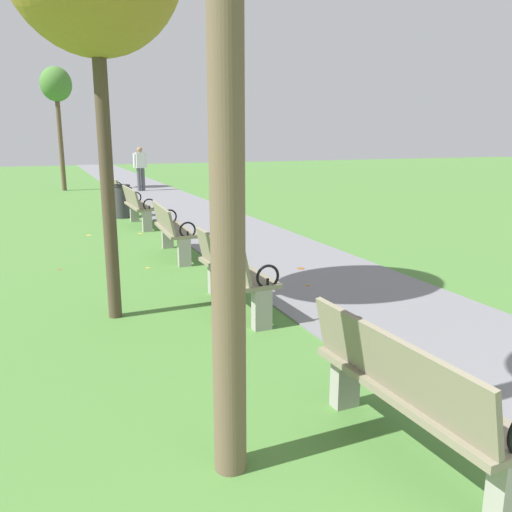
{
  "coord_description": "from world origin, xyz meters",
  "views": [
    {
      "loc": [
        -2.53,
        0.59,
        2.06
      ],
      "look_at": [
        -0.05,
        6.62,
        0.55
      ],
      "focal_mm": 36.67,
      "sensor_mm": 36.0,
      "label": 1
    }
  ],
  "objects_px": {
    "tree_4": "(56,88)",
    "pedestrian_walking": "(140,166)",
    "trash_bin": "(121,201)",
    "park_bench_2": "(407,391)",
    "park_bench_5": "(137,206)",
    "park_bench_6": "(119,193)",
    "park_bench_3": "(232,271)",
    "park_bench_4": "(172,229)"
  },
  "relations": [
    {
      "from": "park_bench_5",
      "to": "park_bench_6",
      "type": "relative_size",
      "value": 0.99
    },
    {
      "from": "park_bench_2",
      "to": "trash_bin",
      "type": "relative_size",
      "value": 1.93
    },
    {
      "from": "park_bench_2",
      "to": "pedestrian_walking",
      "type": "xyz_separation_m",
      "value": [
        1.5,
        17.53,
        0.44
      ]
    },
    {
      "from": "park_bench_2",
      "to": "pedestrian_walking",
      "type": "height_order",
      "value": "pedestrian_walking"
    },
    {
      "from": "pedestrian_walking",
      "to": "trash_bin",
      "type": "relative_size",
      "value": 1.93
    },
    {
      "from": "park_bench_4",
      "to": "trash_bin",
      "type": "xyz_separation_m",
      "value": [
        -0.15,
        4.85,
        -0.06
      ]
    },
    {
      "from": "park_bench_6",
      "to": "park_bench_2",
      "type": "bearing_deg",
      "value": -90.0
    },
    {
      "from": "park_bench_3",
      "to": "park_bench_6",
      "type": "relative_size",
      "value": 0.99
    },
    {
      "from": "park_bench_4",
      "to": "trash_bin",
      "type": "distance_m",
      "value": 4.85
    },
    {
      "from": "park_bench_6",
      "to": "pedestrian_walking",
      "type": "height_order",
      "value": "pedestrian_walking"
    },
    {
      "from": "park_bench_3",
      "to": "tree_4",
      "type": "height_order",
      "value": "tree_4"
    },
    {
      "from": "pedestrian_walking",
      "to": "park_bench_3",
      "type": "bearing_deg",
      "value": -96.01
    },
    {
      "from": "park_bench_4",
      "to": "pedestrian_walking",
      "type": "xyz_separation_m",
      "value": [
        1.5,
        11.22,
        0.44
      ]
    },
    {
      "from": "park_bench_3",
      "to": "park_bench_4",
      "type": "relative_size",
      "value": 0.99
    },
    {
      "from": "trash_bin",
      "to": "park_bench_5",
      "type": "bearing_deg",
      "value": -84.41
    },
    {
      "from": "park_bench_5",
      "to": "pedestrian_walking",
      "type": "distance_m",
      "value": 8.03
    },
    {
      "from": "park_bench_5",
      "to": "park_bench_6",
      "type": "distance_m",
      "value": 3.03
    },
    {
      "from": "park_bench_4",
      "to": "park_bench_5",
      "type": "distance_m",
      "value": 3.35
    },
    {
      "from": "park_bench_6",
      "to": "tree_4",
      "type": "distance_m",
      "value": 7.13
    },
    {
      "from": "park_bench_3",
      "to": "pedestrian_walking",
      "type": "bearing_deg",
      "value": 83.99
    },
    {
      "from": "tree_4",
      "to": "trash_bin",
      "type": "distance_m",
      "value": 8.51
    },
    {
      "from": "park_bench_3",
      "to": "trash_bin",
      "type": "xyz_separation_m",
      "value": [
        -0.15,
        7.92,
        -0.06
      ]
    },
    {
      "from": "park_bench_2",
      "to": "park_bench_3",
      "type": "distance_m",
      "value": 3.24
    },
    {
      "from": "park_bench_6",
      "to": "pedestrian_walking",
      "type": "relative_size",
      "value": 1.0
    },
    {
      "from": "park_bench_4",
      "to": "park_bench_6",
      "type": "bearing_deg",
      "value": 90.0
    },
    {
      "from": "park_bench_3",
      "to": "tree_4",
      "type": "bearing_deg",
      "value": 94.29
    },
    {
      "from": "park_bench_4",
      "to": "pedestrian_walking",
      "type": "relative_size",
      "value": 1.0
    },
    {
      "from": "park_bench_6",
      "to": "pedestrian_walking",
      "type": "xyz_separation_m",
      "value": [
        1.5,
        4.84,
        0.44
      ]
    },
    {
      "from": "park_bench_3",
      "to": "park_bench_5",
      "type": "height_order",
      "value": "same"
    },
    {
      "from": "tree_4",
      "to": "pedestrian_walking",
      "type": "distance_m",
      "value": 4.14
    },
    {
      "from": "park_bench_3",
      "to": "trash_bin",
      "type": "bearing_deg",
      "value": 91.07
    },
    {
      "from": "trash_bin",
      "to": "park_bench_2",
      "type": "bearing_deg",
      "value": -89.24
    },
    {
      "from": "park_bench_4",
      "to": "park_bench_5",
      "type": "relative_size",
      "value": 1.01
    },
    {
      "from": "pedestrian_walking",
      "to": "trash_bin",
      "type": "height_order",
      "value": "pedestrian_walking"
    },
    {
      "from": "tree_4",
      "to": "pedestrian_walking",
      "type": "relative_size",
      "value": 2.79
    },
    {
      "from": "park_bench_4",
      "to": "trash_bin",
      "type": "relative_size",
      "value": 1.93
    },
    {
      "from": "park_bench_3",
      "to": "trash_bin",
      "type": "relative_size",
      "value": 1.92
    },
    {
      "from": "park_bench_2",
      "to": "park_bench_6",
      "type": "bearing_deg",
      "value": 90.0
    },
    {
      "from": "park_bench_5",
      "to": "pedestrian_walking",
      "type": "relative_size",
      "value": 0.99
    },
    {
      "from": "park_bench_3",
      "to": "park_bench_4",
      "type": "bearing_deg",
      "value": 90.0
    },
    {
      "from": "park_bench_2",
      "to": "park_bench_5",
      "type": "bearing_deg",
      "value": 90.0
    },
    {
      "from": "tree_4",
      "to": "trash_bin",
      "type": "relative_size",
      "value": 5.38
    }
  ]
}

